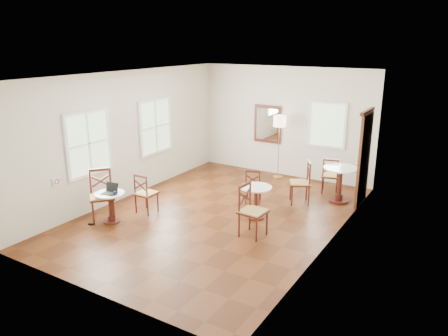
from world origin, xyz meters
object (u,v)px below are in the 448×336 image
cafe_table_near (110,204)px  water_glass (115,190)px  navy_mug (115,193)px  cafe_table_back (340,181)px  mouse (112,190)px  power_adapter (91,224)px  chair_near_b (102,196)px  laptop (110,191)px  chair_mid_a (253,186)px  chair_mid_b (252,211)px  floor_lamp (279,125)px  chair_near_a (146,193)px  chair_back_b (301,182)px  chair_back_a (330,175)px  cafe_table_mid (256,199)px

cafe_table_near → water_glass: bearing=65.4°
navy_mug → cafe_table_back: bearing=46.4°
navy_mug → mouse: bearing=147.8°
power_adapter → water_glass: bearing=55.4°
chair_near_b → laptop: (0.26, 0.00, 0.16)m
chair_mid_a → chair_mid_b: size_ratio=0.79×
cafe_table_back → floor_lamp: floor_lamp is taller
chair_mid_a → laptop: (-1.98, -2.54, 0.29)m
floor_lamp → navy_mug: 4.93m
water_glass → power_adapter: water_glass is taller
water_glass → cafe_table_back: bearing=44.2°
laptop → navy_mug: 0.16m
chair_near_a → chair_mid_a: 2.47m
cafe_table_near → chair_back_b: 4.29m
water_glass → chair_back_a: bearing=50.8°
chair_near_a → chair_mid_b: (2.54, 0.17, 0.07)m
chair_near_a → chair_mid_a: chair_near_a is taller
cafe_table_mid → chair_mid_a: size_ratio=0.86×
chair_back_b → mouse: bearing=-73.5°
chair_mid_a → water_glass: (-1.96, -2.44, 0.29)m
laptop → water_glass: 0.11m
floor_lamp → laptop: size_ratio=5.42×
cafe_table_mid → chair_near_a: 2.42m
chair_mid_a → power_adapter: 3.69m
cafe_table_near → navy_mug: size_ratio=6.49×
power_adapter → mouse: bearing=66.2°
cafe_table_near → chair_near_a: bearing=71.0°
chair_back_b → cafe_table_mid: bearing=-48.2°
laptop → water_glass: size_ratio=3.18×
power_adapter → floor_lamp: bearing=68.3°
cafe_table_back → water_glass: 5.10m
cafe_table_mid → chair_mid_a: (-0.47, 0.77, -0.03)m
chair_back_a → water_glass: (-3.28, -4.02, 0.24)m
power_adapter → navy_mug: bearing=34.2°
chair_near_b → cafe_table_near: bearing=-49.3°
chair_back_b → water_glass: (-2.92, -2.99, 0.20)m
chair_mid_b → chair_back_b: (0.16, 2.14, -0.01)m
chair_mid_b → chair_back_b: 2.15m
cafe_table_mid → chair_mid_b: chair_mid_b is taller
navy_mug → power_adapter: navy_mug is taller
laptop → navy_mug: (0.16, -0.03, -0.01)m
chair_near_b → chair_mid_b: bearing=-32.0°
chair_mid_b → water_glass: size_ratio=10.31×
chair_mid_b → navy_mug: (-2.62, -0.99, 0.17)m
chair_near_b → chair_mid_b: 3.19m
cafe_table_near → power_adapter: (-0.26, -0.34, -0.38)m
chair_near_a → chair_mid_b: bearing=-176.4°
chair_back_a → water_glass: size_ratio=9.05×
chair_near_b → mouse: size_ratio=10.55×
cafe_table_mid → cafe_table_back: size_ratio=0.84×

